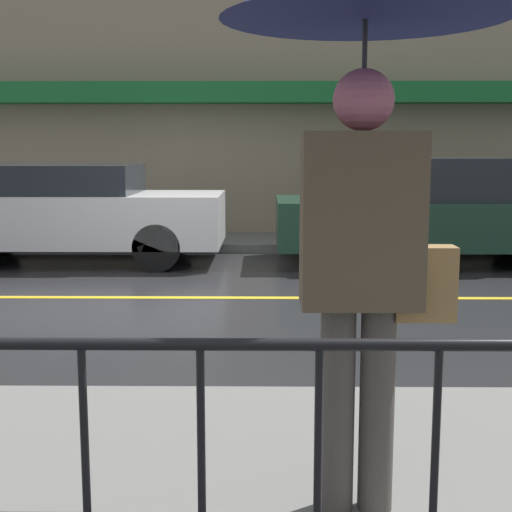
{
  "coord_description": "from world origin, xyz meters",
  "views": [
    {
      "loc": [
        1.01,
        -7.76,
        1.64
      ],
      "look_at": [
        0.94,
        -1.77,
        0.74
      ],
      "focal_mm": 50.0,
      "sensor_mm": 36.0,
      "label": 1
    }
  ],
  "objects": [
    {
      "name": "building_storefront",
      "position": [
        0.0,
        5.16,
        2.43
      ],
      "size": [
        28.0,
        0.85,
        4.83
      ],
      "color": "gray",
      "rests_on": "ground_plane"
    },
    {
      "name": "pedestrian",
      "position": [
        1.4,
        -4.96,
        1.91
      ],
      "size": [
        1.12,
        1.12,
        2.23
      ],
      "rotation": [
        0.0,
        0.0,
        3.14
      ],
      "color": "#4C4742",
      "rests_on": "sidewalk_near"
    },
    {
      "name": "lane_marking",
      "position": [
        0.0,
        0.0,
        0.0
      ],
      "size": [
        25.2,
        0.12,
        0.01
      ],
      "color": "gold",
      "rests_on": "ground_plane"
    },
    {
      "name": "ground_plane",
      "position": [
        0.0,
        0.0,
        0.0
      ],
      "size": [
        80.0,
        80.0,
        0.0
      ],
      "primitive_type": "plane",
      "color": "#262628"
    },
    {
      "name": "car_dark_green",
      "position": [
        3.44,
        2.52,
        0.76
      ],
      "size": [
        4.59,
        1.84,
        1.52
      ],
      "color": "#193828",
      "rests_on": "ground_plane"
    },
    {
      "name": "car_white",
      "position": [
        -1.84,
        2.52,
        0.74
      ],
      "size": [
        4.41,
        1.76,
        1.42
      ],
      "color": "silver",
      "rests_on": "ground_plane"
    },
    {
      "name": "sidewalk_near",
      "position": [
        0.0,
        -4.76,
        0.07
      ],
      "size": [
        28.0,
        2.67,
        0.15
      ],
      "color": "slate",
      "rests_on": "ground_plane"
    },
    {
      "name": "sidewalk_far",
      "position": [
        0.0,
        4.23,
        0.07
      ],
      "size": [
        28.0,
        1.62,
        0.15
      ],
      "color": "slate",
      "rests_on": "ground_plane"
    }
  ]
}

